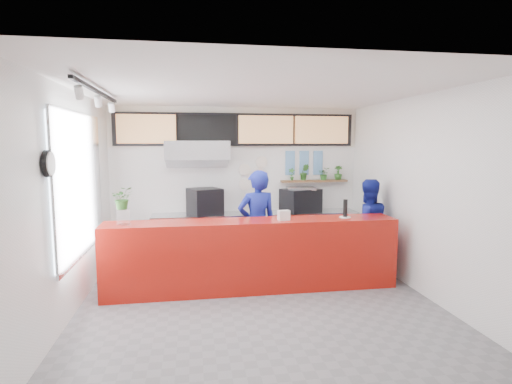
# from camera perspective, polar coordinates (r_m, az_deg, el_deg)

# --- Properties ---
(floor) EXTENTS (5.00, 5.00, 0.00)m
(floor) POSITION_cam_1_polar(r_m,az_deg,el_deg) (6.07, 0.12, -15.02)
(floor) COLOR slate
(floor) RESTS_ON ground
(ceiling) EXTENTS (5.00, 5.00, 0.00)m
(ceiling) POSITION_cam_1_polar(r_m,az_deg,el_deg) (5.68, 0.13, 14.31)
(ceiling) COLOR silver
(wall_back) EXTENTS (5.00, 0.00, 5.00)m
(wall_back) POSITION_cam_1_polar(r_m,az_deg,el_deg) (8.15, -2.71, 1.48)
(wall_back) COLOR white
(wall_back) RESTS_ON ground
(wall_left) EXTENTS (0.00, 5.00, 5.00)m
(wall_left) POSITION_cam_1_polar(r_m,az_deg,el_deg) (5.84, -24.89, -1.29)
(wall_left) COLOR white
(wall_left) RESTS_ON ground
(wall_right) EXTENTS (0.00, 5.00, 5.00)m
(wall_right) POSITION_cam_1_polar(r_m,az_deg,el_deg) (6.57, 22.19, -0.32)
(wall_right) COLOR white
(wall_right) RESTS_ON ground
(service_counter) EXTENTS (4.50, 0.60, 1.10)m
(service_counter) POSITION_cam_1_polar(r_m,az_deg,el_deg) (6.27, -0.47, -9.00)
(service_counter) COLOR #A1140B
(service_counter) RESTS_ON ground
(cream_band) EXTENTS (5.00, 0.02, 0.80)m
(cream_band) POSITION_cam_1_polar(r_m,az_deg,el_deg) (8.11, -2.74, 9.23)
(cream_band) COLOR beige
(cream_band) RESTS_ON wall_back
(prep_bench) EXTENTS (1.80, 0.60, 0.90)m
(prep_bench) POSITION_cam_1_polar(r_m,az_deg,el_deg) (7.97, -8.18, -6.36)
(prep_bench) COLOR #B2B5BA
(prep_bench) RESTS_ON ground
(panini_oven) EXTENTS (0.73, 0.73, 0.51)m
(panini_oven) POSITION_cam_1_polar(r_m,az_deg,el_deg) (7.85, -7.33, -1.33)
(panini_oven) COLOR black
(panini_oven) RESTS_ON prep_bench
(extraction_hood) EXTENTS (1.20, 0.70, 0.35)m
(extraction_hood) POSITION_cam_1_polar(r_m,az_deg,el_deg) (7.71, -8.39, 5.94)
(extraction_hood) COLOR #B2B5BA
(extraction_hood) RESTS_ON ceiling
(hood_lip) EXTENTS (1.20, 0.69, 0.31)m
(hood_lip) POSITION_cam_1_polar(r_m,az_deg,el_deg) (7.72, -8.36, 4.46)
(hood_lip) COLOR #B2B5BA
(hood_lip) RESTS_ON ceiling
(right_bench) EXTENTS (1.80, 0.60, 0.90)m
(right_bench) POSITION_cam_1_polar(r_m,az_deg,el_deg) (8.33, 7.94, -5.78)
(right_bench) COLOR #B2B5BA
(right_bench) RESTS_ON ground
(espresso_machine) EXTENTS (0.86, 0.74, 0.46)m
(espresso_machine) POSITION_cam_1_polar(r_m,az_deg,el_deg) (8.14, 6.39, -1.18)
(espresso_machine) COLOR black
(espresso_machine) RESTS_ON right_bench
(espresso_tray) EXTENTS (0.60, 0.45, 0.05)m
(espresso_tray) POSITION_cam_1_polar(r_m,az_deg,el_deg) (8.11, 6.41, 0.53)
(espresso_tray) COLOR #A3A5A9
(espresso_tray) RESTS_ON espresso_machine
(herb_shelf) EXTENTS (1.40, 0.18, 0.04)m
(herb_shelf) POSITION_cam_1_polar(r_m,az_deg,el_deg) (8.38, 8.31, 1.56)
(herb_shelf) COLOR brown
(herb_shelf) RESTS_ON wall_back
(menu_board_far_left) EXTENTS (1.10, 0.10, 0.55)m
(menu_board_far_left) POSITION_cam_1_polar(r_m,az_deg,el_deg) (7.99, -15.36, 8.67)
(menu_board_far_left) COLOR tan
(menu_board_far_left) RESTS_ON wall_back
(menu_board_mid_left) EXTENTS (1.10, 0.10, 0.55)m
(menu_board_mid_left) POSITION_cam_1_polar(r_m,az_deg,el_deg) (7.95, -6.93, 8.87)
(menu_board_mid_left) COLOR black
(menu_board_mid_left) RESTS_ON wall_back
(menu_board_mid_right) EXTENTS (1.10, 0.10, 0.55)m
(menu_board_mid_right) POSITION_cam_1_polar(r_m,az_deg,el_deg) (8.08, 1.41, 8.89)
(menu_board_mid_right) COLOR tan
(menu_board_mid_right) RESTS_ON wall_back
(menu_board_far_right) EXTENTS (1.10, 0.10, 0.55)m
(menu_board_far_right) POSITION_cam_1_polar(r_m,az_deg,el_deg) (8.37, 9.33, 8.73)
(menu_board_far_right) COLOR tan
(menu_board_far_right) RESTS_ON wall_back
(soffit) EXTENTS (4.80, 0.04, 0.65)m
(soffit) POSITION_cam_1_polar(r_m,az_deg,el_deg) (8.08, -2.72, 8.88)
(soffit) COLOR black
(soffit) RESTS_ON wall_back
(window_pane) EXTENTS (0.04, 2.20, 1.90)m
(window_pane) POSITION_cam_1_polar(r_m,az_deg,el_deg) (6.09, -23.96, 0.97)
(window_pane) COLOR silver
(window_pane) RESTS_ON wall_left
(window_frame) EXTENTS (0.03, 2.30, 2.00)m
(window_frame) POSITION_cam_1_polar(r_m,az_deg,el_deg) (6.09, -23.77, 0.97)
(window_frame) COLOR #B2B5BA
(window_frame) RESTS_ON wall_left
(wall_clock_rim) EXTENTS (0.05, 0.30, 0.30)m
(wall_clock_rim) POSITION_cam_1_polar(r_m,az_deg,el_deg) (4.92, -27.58, 3.60)
(wall_clock_rim) COLOR black
(wall_clock_rim) RESTS_ON wall_left
(wall_clock_face) EXTENTS (0.02, 0.26, 0.26)m
(wall_clock_face) POSITION_cam_1_polar(r_m,az_deg,el_deg) (4.91, -27.25, 3.62)
(wall_clock_face) COLOR white
(wall_clock_face) RESTS_ON wall_left
(track_rail) EXTENTS (0.05, 2.40, 0.04)m
(track_rail) POSITION_cam_1_polar(r_m,az_deg,el_deg) (5.73, -21.68, 13.17)
(track_rail) COLOR black
(track_rail) RESTS_ON ceiling
(dec_plate_a) EXTENTS (0.24, 0.03, 0.24)m
(dec_plate_a) POSITION_cam_1_polar(r_m,az_deg,el_deg) (8.12, -1.64, 3.23)
(dec_plate_a) COLOR silver
(dec_plate_a) RESTS_ON wall_back
(dec_plate_b) EXTENTS (0.24, 0.03, 0.24)m
(dec_plate_b) POSITION_cam_1_polar(r_m,az_deg,el_deg) (8.17, 0.45, 2.55)
(dec_plate_b) COLOR silver
(dec_plate_b) RESTS_ON wall_back
(dec_plate_c) EXTENTS (0.24, 0.03, 0.24)m
(dec_plate_c) POSITION_cam_1_polar(r_m,az_deg,el_deg) (8.14, -1.63, 1.12)
(dec_plate_c) COLOR silver
(dec_plate_c) RESTS_ON wall_back
(dec_plate_d) EXTENTS (0.24, 0.03, 0.24)m
(dec_plate_d) POSITION_cam_1_polar(r_m,az_deg,el_deg) (8.16, 0.80, 4.31)
(dec_plate_d) COLOR silver
(dec_plate_d) RESTS_ON wall_back
(photo_frame_a) EXTENTS (0.20, 0.02, 0.25)m
(photo_frame_a) POSITION_cam_1_polar(r_m,az_deg,el_deg) (8.29, 4.89, 5.01)
(photo_frame_a) COLOR #598CBF
(photo_frame_a) RESTS_ON wall_back
(photo_frame_b) EXTENTS (0.20, 0.02, 0.25)m
(photo_frame_b) POSITION_cam_1_polar(r_m,az_deg,el_deg) (8.37, 6.89, 5.01)
(photo_frame_b) COLOR #598CBF
(photo_frame_b) RESTS_ON wall_back
(photo_frame_c) EXTENTS (0.20, 0.02, 0.25)m
(photo_frame_c) POSITION_cam_1_polar(r_m,az_deg,el_deg) (8.46, 8.85, 4.99)
(photo_frame_c) COLOR #598CBF
(photo_frame_c) RESTS_ON wall_back
(photo_frame_d) EXTENTS (0.20, 0.02, 0.25)m
(photo_frame_d) POSITION_cam_1_polar(r_m,az_deg,el_deg) (8.31, 4.87, 3.29)
(photo_frame_d) COLOR #598CBF
(photo_frame_d) RESTS_ON wall_back
(photo_frame_e) EXTENTS (0.20, 0.02, 0.25)m
(photo_frame_e) POSITION_cam_1_polar(r_m,az_deg,el_deg) (8.38, 6.87, 3.30)
(photo_frame_e) COLOR #598CBF
(photo_frame_e) RESTS_ON wall_back
(photo_frame_f) EXTENTS (0.20, 0.02, 0.25)m
(photo_frame_f) POSITION_cam_1_polar(r_m,az_deg,el_deg) (8.47, 8.82, 3.30)
(photo_frame_f) COLOR #598CBF
(photo_frame_f) RESTS_ON wall_back
(staff_center) EXTENTS (0.74, 0.55, 1.84)m
(staff_center) POSITION_cam_1_polar(r_m,az_deg,el_deg) (6.69, 0.16, -4.74)
(staff_center) COLOR navy
(staff_center) RESTS_ON ground
(staff_right) EXTENTS (0.83, 0.66, 1.66)m
(staff_right) POSITION_cam_1_polar(r_m,az_deg,el_deg) (7.32, 15.57, -4.69)
(staff_right) COLOR navy
(staff_right) RESTS_ON ground
(herb_a) EXTENTS (0.16, 0.14, 0.26)m
(herb_a) POSITION_cam_1_polar(r_m,az_deg,el_deg) (8.24, 5.13, 2.56)
(herb_a) COLOR #2A5D20
(herb_a) RESTS_ON herb_shelf
(herb_b) EXTENTS (0.22, 0.19, 0.34)m
(herb_b) POSITION_cam_1_polar(r_m,az_deg,el_deg) (8.31, 6.93, 2.84)
(herb_b) COLOR #2A5D20
(herb_b) RESTS_ON herb_shelf
(herb_c) EXTENTS (0.28, 0.25, 0.26)m
(herb_c) POSITION_cam_1_polar(r_m,az_deg,el_deg) (8.44, 9.71, 2.59)
(herb_c) COLOR #2A5D20
(herb_c) RESTS_ON herb_shelf
(herb_d) EXTENTS (0.20, 0.19, 0.30)m
(herb_d) POSITION_cam_1_polar(r_m,az_deg,el_deg) (8.54, 11.67, 2.72)
(herb_d) COLOR #2A5D20
(herb_d) RESTS_ON herb_shelf
(glass_vase) EXTENTS (0.20, 0.20, 0.23)m
(glass_vase) POSITION_cam_1_polar(r_m,az_deg,el_deg) (6.12, -18.43, -3.33)
(glass_vase) COLOR silver
(glass_vase) RESTS_ON service_counter
(basil_vase) EXTENTS (0.36, 0.33, 0.33)m
(basil_vase) POSITION_cam_1_polar(r_m,az_deg,el_deg) (6.08, -18.52, -0.83)
(basil_vase) COLOR #2A5D20
(basil_vase) RESTS_ON glass_vase
(napkin_holder) EXTENTS (0.19, 0.13, 0.15)m
(napkin_holder) POSITION_cam_1_polar(r_m,az_deg,el_deg) (6.14, 3.99, -3.35)
(napkin_holder) COLOR silver
(napkin_holder) RESTS_ON service_counter
(white_plate) EXTENTS (0.22, 0.22, 0.01)m
(white_plate) POSITION_cam_1_polar(r_m,az_deg,el_deg) (6.52, 12.60, -3.52)
(white_plate) COLOR silver
(white_plate) RESTS_ON service_counter
(pepper_mill) EXTENTS (0.09, 0.09, 0.27)m
(pepper_mill) POSITION_cam_1_polar(r_m,az_deg,el_deg) (6.50, 12.63, -2.26)
(pepper_mill) COLOR black
(pepper_mill) RESTS_ON white_plate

